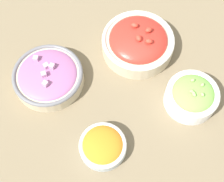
{
  "coord_description": "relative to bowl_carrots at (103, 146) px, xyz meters",
  "views": [
    {
      "loc": [
        -0.16,
        -0.35,
        0.82
      ],
      "look_at": [
        0.0,
        0.0,
        0.03
      ],
      "focal_mm": 50.0,
      "sensor_mm": 36.0,
      "label": 1
    }
  ],
  "objects": [
    {
      "name": "bowl_lettuce",
      "position": [
        0.28,
        0.02,
        0.01
      ],
      "size": [
        0.15,
        0.15,
        0.08
      ],
      "color": "white",
      "rests_on": "ground_plane"
    },
    {
      "name": "bowl_cherry_tomatoes",
      "position": [
        0.23,
        0.24,
        0.01
      ],
      "size": [
        0.22,
        0.22,
        0.09
      ],
      "color": "beige",
      "rests_on": "ground_plane"
    },
    {
      "name": "bowl_carrots",
      "position": [
        0.0,
        0.0,
        0.0
      ],
      "size": [
        0.13,
        0.13,
        0.05
      ],
      "color": "#B2C1CC",
      "rests_on": "ground_plane"
    },
    {
      "name": "ground_plane",
      "position": [
        0.09,
        0.13,
        -0.03
      ],
      "size": [
        3.0,
        3.0,
        0.0
      ],
      "primitive_type": "plane",
      "color": "#75664C"
    },
    {
      "name": "bowl_red_onion",
      "position": [
        -0.06,
        0.25,
        0.0
      ],
      "size": [
        0.2,
        0.2,
        0.07
      ],
      "color": "beige",
      "rests_on": "ground_plane"
    }
  ]
}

